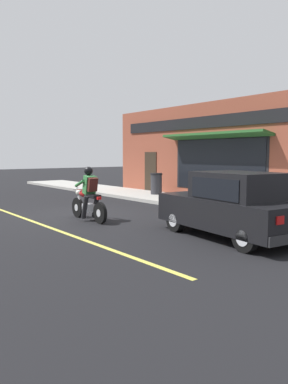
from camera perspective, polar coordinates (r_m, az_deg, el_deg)
The scene contains 6 objects.
ground_plane at distance 12.58m, azimuth -9.43°, elevation -3.37°, with size 80.00×80.00×0.00m, color black.
sidewalk_curb at distance 17.69m, azimuth -0.47°, elevation -0.45°, with size 2.60×22.00×0.14m, color #ADAAA3.
storefront_building at distance 16.96m, azimuth 8.29°, elevation 6.12°, with size 1.25×11.01×4.20m.
motorcycle_with_rider at distance 11.30m, azimuth -8.44°, elevation -0.92°, with size 0.56×2.02×1.62m.
car_hatchback at distance 9.07m, azimuth 13.25°, elevation -2.07°, with size 2.10×3.96×1.57m.
trash_bin at distance 17.35m, azimuth 1.89°, elevation 1.31°, with size 0.56×0.56×0.98m.
Camera 1 is at (-5.98, -10.89, 1.97)m, focal length 35.00 mm.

